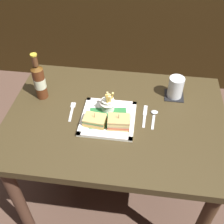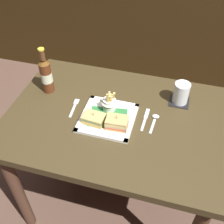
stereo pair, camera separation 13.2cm
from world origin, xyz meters
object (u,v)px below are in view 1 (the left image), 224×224
(fork, at_px, (72,110))
(spoon, at_px, (154,115))
(sandwich_half_right, at_px, (119,122))
(water_glass, at_px, (175,88))
(beer_bottle, at_px, (39,81))
(sandwich_half_left, at_px, (95,120))
(square_plate, at_px, (108,118))
(knife, at_px, (145,115))
(fries_cup, at_px, (108,103))
(dining_table, at_px, (116,132))

(fork, bearing_deg, spoon, 2.94)
(sandwich_half_right, distance_m, water_glass, 0.38)
(beer_bottle, bearing_deg, spoon, -6.42)
(sandwich_half_right, height_order, beer_bottle, beer_bottle)
(sandwich_half_left, xyz_separation_m, beer_bottle, (-0.31, 0.17, 0.07))
(square_plate, bearing_deg, knife, 16.61)
(sandwich_half_left, distance_m, sandwich_half_right, 0.11)
(beer_bottle, bearing_deg, fork, -25.90)
(sandwich_half_right, height_order, water_glass, water_glass)
(water_glass, bearing_deg, fries_cup, -153.97)
(sandwich_half_right, xyz_separation_m, water_glass, (0.27, 0.27, 0.02))
(dining_table, distance_m, beer_bottle, 0.47)
(knife, xyz_separation_m, spoon, (0.05, 0.01, 0.00))
(sandwich_half_left, bearing_deg, sandwich_half_right, 0.00)
(sandwich_half_right, bearing_deg, dining_table, 107.41)
(dining_table, bearing_deg, sandwich_half_right, -72.59)
(dining_table, bearing_deg, square_plate, -143.21)
(knife, distance_m, spoon, 0.05)
(fork, relative_size, knife, 0.88)
(beer_bottle, relative_size, knife, 1.66)
(sandwich_half_left, height_order, sandwich_half_right, sandwich_half_right)
(spoon, bearing_deg, beer_bottle, 173.58)
(knife, bearing_deg, sandwich_half_right, -140.92)
(dining_table, distance_m, sandwich_half_left, 0.19)
(beer_bottle, distance_m, spoon, 0.60)
(dining_table, relative_size, sandwich_half_left, 9.92)
(fries_cup, height_order, spoon, fries_cup)
(fries_cup, height_order, knife, fries_cup)
(dining_table, xyz_separation_m, sandwich_half_left, (-0.09, -0.07, 0.15))
(square_plate, relative_size, fork, 1.88)
(beer_bottle, relative_size, fork, 1.88)
(square_plate, xyz_separation_m, sandwich_half_left, (-0.06, -0.04, 0.02))
(dining_table, relative_size, knife, 6.93)
(sandwich_half_right, bearing_deg, square_plate, 141.87)
(fork, bearing_deg, sandwich_half_right, -18.35)
(spoon, bearing_deg, sandwich_half_right, -148.04)
(dining_table, xyz_separation_m, fork, (-0.22, 0.01, 0.12))
(sandwich_half_right, bearing_deg, beer_bottle, 158.36)
(fries_cup, bearing_deg, square_plate, -81.37)
(dining_table, bearing_deg, knife, 10.67)
(sandwich_half_right, xyz_separation_m, fork, (-0.25, 0.08, -0.03))
(water_glass, relative_size, knife, 0.72)
(spoon, bearing_deg, dining_table, -170.09)
(fries_cup, xyz_separation_m, fork, (-0.18, -0.02, -0.05))
(fries_cup, bearing_deg, sandwich_half_right, -57.81)
(dining_table, relative_size, beer_bottle, 4.18)
(dining_table, xyz_separation_m, square_plate, (-0.03, -0.03, 0.12))
(knife, bearing_deg, water_glass, 49.09)
(sandwich_half_left, height_order, spoon, sandwich_half_left)
(square_plate, relative_size, knife, 1.65)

